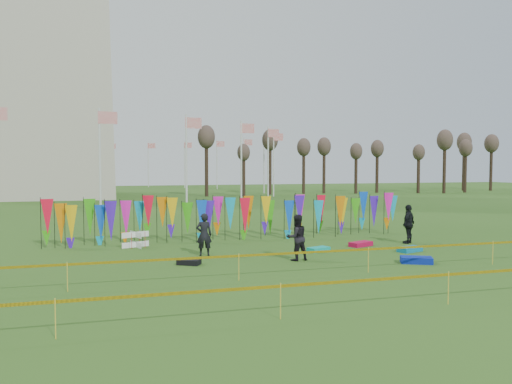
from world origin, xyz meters
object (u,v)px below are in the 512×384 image
object	(u,v)px
person_mid	(297,237)
kite_bag_teal	(410,249)
kite_bag_blue	(416,260)
kite_bag_red	(361,244)
box_kite	(136,240)
kite_bag_black	(189,262)
person_right	(409,224)
kite_bag_turquoise	(318,249)
person_left	(204,235)

from	to	relation	value
person_mid	kite_bag_teal	bearing A→B (deg)	179.04
kite_bag_blue	kite_bag_red	xyz separation A→B (m)	(-0.14, 4.26, -0.02)
kite_bag_red	kite_bag_teal	size ratio (longest dim) A/B	1.04
kite_bag_blue	kite_bag_red	bearing A→B (deg)	91.85
box_kite	kite_bag_blue	xyz separation A→B (m)	(10.29, -6.75, -0.25)
person_mid	kite_bag_black	xyz separation A→B (m)	(-4.25, 0.32, -0.82)
box_kite	kite_bag_red	distance (m)	10.46
box_kite	kite_bag_black	xyz separation A→B (m)	(1.79, -4.64, -0.27)
box_kite	person_right	distance (m)	13.01
kite_bag_turquoise	person_right	bearing A→B (deg)	10.68
person_left	kite_bag_blue	xyz separation A→B (m)	(7.62, -3.82, -0.77)
person_right	kite_bag_turquoise	bearing A→B (deg)	-23.18
kite_bag_black	kite_bag_teal	distance (m)	9.74
kite_bag_teal	person_left	bearing A→B (deg)	170.51
kite_bag_teal	person_right	bearing A→B (deg)	58.62
box_kite	kite_bag_black	world-z (taller)	box_kite
person_left	kite_bag_turquoise	world-z (taller)	person_left
box_kite	person_right	xyz separation A→B (m)	(12.78, -2.36, 0.57)
kite_bag_black	kite_bag_teal	world-z (taller)	kite_bag_teal
person_right	kite_bag_red	bearing A→B (deg)	-30.93
kite_bag_turquoise	kite_bag_teal	world-z (taller)	kite_bag_teal
kite_bag_black	kite_bag_teal	xyz separation A→B (m)	(9.73, 0.23, 0.01)
person_mid	kite_bag_black	world-z (taller)	person_mid
kite_bag_turquoise	kite_bag_teal	size ratio (longest dim) A/B	0.89
kite_bag_turquoise	kite_bag_blue	world-z (taller)	kite_bag_blue
box_kite	kite_bag_turquoise	xyz separation A→B (m)	(7.67, -3.32, -0.27)
person_left	kite_bag_red	world-z (taller)	person_left
kite_bag_blue	box_kite	bearing A→B (deg)	146.73
person_left	kite_bag_black	xyz separation A→B (m)	(-0.88, -1.71, -0.80)
person_mid	kite_bag_red	distance (m)	4.87
person_left	person_right	world-z (taller)	person_right
kite_bag_red	kite_bag_black	size ratio (longest dim) A/B	1.37
kite_bag_turquoise	kite_bag_blue	distance (m)	4.32
person_right	kite_bag_red	size ratio (longest dim) A/B	1.63
person_right	kite_bag_blue	world-z (taller)	person_right
person_right	kite_bag_blue	xyz separation A→B (m)	(-2.48, -4.39, -0.82)
person_mid	kite_bag_red	bearing A→B (deg)	-155.75
person_right	kite_bag_turquoise	distance (m)	5.27
person_right	kite_bag_teal	bearing A→B (deg)	24.75
kite_bag_turquoise	kite_bag_blue	xyz separation A→B (m)	(2.62, -3.43, 0.02)
person_left	kite_bag_black	bearing A→B (deg)	68.86
person_left	person_mid	xyz separation A→B (m)	(3.36, -2.03, 0.02)
person_mid	person_left	bearing A→B (deg)	-37.75
box_kite	kite_bag_black	bearing A→B (deg)	-68.87
kite_bag_turquoise	kite_bag_black	xyz separation A→B (m)	(-5.88, -1.32, -0.00)
kite_bag_turquoise	kite_bag_blue	size ratio (longest dim) A/B	0.85
person_mid	kite_bag_turquoise	bearing A→B (deg)	-141.60
kite_bag_turquoise	kite_bag_red	size ratio (longest dim) A/B	0.86
box_kite	kite_bag_red	world-z (taller)	box_kite
person_right	kite_bag_black	distance (m)	11.25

